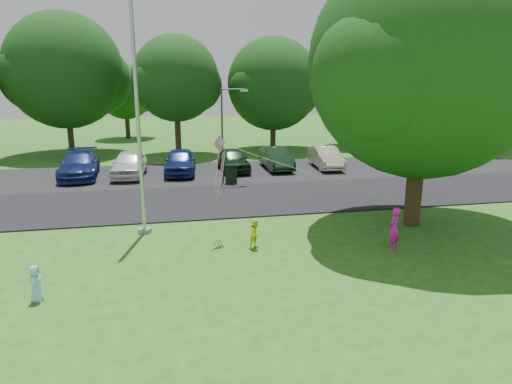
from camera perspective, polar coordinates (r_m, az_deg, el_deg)
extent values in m
plane|color=#29661A|center=(13.19, 1.18, -11.03)|extent=(120.00, 120.00, 0.00)
cube|color=black|center=(21.55, -4.05, -0.98)|extent=(60.00, 6.00, 0.06)
cube|color=black|center=(27.84, -5.80, 2.39)|extent=(42.00, 7.00, 0.06)
cylinder|color=#B7BABF|center=(16.69, -14.72, 11.55)|extent=(0.14, 0.14, 10.00)
cylinder|color=gray|center=(17.56, -13.74, -4.68)|extent=(0.50, 0.50, 0.16)
cylinder|color=#3F3F44|center=(24.69, -4.24, 6.97)|extent=(0.10, 0.10, 5.17)
cylinder|color=#3F3F44|center=(24.62, -2.92, 12.70)|extent=(1.21, 0.10, 0.07)
cube|color=silver|center=(24.73, -1.51, 12.58)|extent=(0.39, 0.20, 0.12)
cylinder|color=black|center=(24.78, -3.12, 2.15)|extent=(0.64, 0.64, 1.02)
cylinder|color=black|center=(24.68, -3.14, 3.38)|extent=(0.68, 0.68, 0.06)
cylinder|color=#332316|center=(18.62, 19.19, 0.84)|extent=(0.62, 0.62, 3.19)
sphere|color=#10380F|center=(18.20, 20.36, 14.93)|extent=(8.43, 8.43, 8.43)
sphere|color=#10380F|center=(19.93, 23.68, 12.65)|extent=(5.48, 5.48, 5.48)
sphere|color=#10380F|center=(16.44, 17.03, 13.90)|extent=(5.06, 5.06, 5.06)
sphere|color=#10380F|center=(16.21, 14.99, 14.28)|extent=(4.39, 4.39, 4.39)
cylinder|color=#332316|center=(37.76, -22.18, 6.88)|extent=(0.44, 0.44, 3.19)
sphere|color=#10380F|center=(37.55, -22.84, 13.80)|extent=(8.50, 8.50, 8.50)
sphere|color=#10380F|center=(38.08, -19.61, 13.10)|extent=(5.53, 5.53, 5.53)
sphere|color=#10380F|center=(36.87, -25.74, 12.88)|extent=(5.10, 5.10, 5.10)
cylinder|color=#332316|center=(34.79, -9.73, 7.38)|extent=(0.44, 0.44, 3.43)
sphere|color=#10380F|center=(34.58, -10.01, 13.82)|extent=(6.27, 6.27, 6.27)
sphere|color=#10380F|center=(35.28, -7.66, 13.14)|extent=(4.07, 4.07, 4.07)
sphere|color=#10380F|center=(33.78, -12.12, 13.19)|extent=(3.76, 3.76, 3.76)
cylinder|color=#332316|center=(37.10, 2.13, 7.37)|extent=(0.44, 0.44, 2.66)
sphere|color=#10380F|center=(36.86, 2.19, 13.36)|extent=(7.27, 7.27, 7.27)
sphere|color=#10380F|center=(37.99, 4.37, 12.52)|extent=(4.72, 4.72, 4.72)
sphere|color=#10380F|center=(35.66, 0.21, 12.76)|extent=(4.36, 4.36, 4.36)
cylinder|color=#332316|center=(40.01, 11.91, 7.82)|extent=(0.44, 0.44, 3.02)
sphere|color=#10380F|center=(39.81, 12.16, 12.82)|extent=(5.67, 5.67, 5.67)
sphere|color=#10380F|center=(40.85, 13.49, 12.17)|extent=(3.68, 3.68, 3.68)
sphere|color=#10380F|center=(38.72, 10.99, 12.43)|extent=(3.40, 3.40, 3.40)
cylinder|color=#332316|center=(42.04, 24.56, 7.43)|extent=(0.44, 0.44, 3.42)
sphere|color=#10380F|center=(41.88, 25.24, 13.92)|extent=(8.77, 8.77, 8.77)
sphere|color=#10380F|center=(43.75, 26.59, 12.86)|extent=(5.70, 5.70, 5.70)
sphere|color=#10380F|center=(39.96, 24.04, 13.47)|extent=(5.26, 5.26, 5.26)
cylinder|color=#332316|center=(45.98, -15.77, 8.09)|extent=(0.44, 0.44, 2.60)
sphere|color=#10380F|center=(45.80, -16.03, 11.97)|extent=(5.20, 5.20, 5.20)
sphere|color=#10380F|center=(46.26, -14.47, 11.60)|extent=(3.38, 3.38, 3.38)
sphere|color=#10380F|center=(45.25, -17.40, 11.53)|extent=(3.12, 3.12, 3.12)
cylinder|color=#332316|center=(49.83, 13.20, 8.66)|extent=(0.44, 0.44, 2.60)
sphere|color=#10380F|center=(49.67, 13.41, 12.24)|extent=(5.20, 5.20, 5.20)
sphere|color=#10380F|center=(50.64, 14.36, 11.77)|extent=(3.38, 3.38, 3.38)
sphere|color=#10380F|center=(48.65, 12.57, 11.95)|extent=(3.12, 3.12, 3.12)
imported|color=navy|center=(28.09, -21.24, 3.20)|extent=(2.36, 5.16, 1.46)
imported|color=silver|center=(27.41, -15.55, 3.42)|extent=(2.03, 4.47, 1.49)
imported|color=navy|center=(27.51, -9.46, 3.78)|extent=(2.12, 4.51, 1.49)
imported|color=black|center=(28.12, -2.89, 4.06)|extent=(1.77, 4.12, 1.39)
imported|color=black|center=(28.72, 2.56, 4.24)|extent=(1.44, 4.12, 1.36)
imported|color=#C6B793|center=(29.35, 8.73, 4.28)|extent=(1.65, 4.12, 1.33)
imported|color=#E91FA7|center=(15.84, 16.85, -4.43)|extent=(0.64, 0.61, 1.47)
imported|color=#FFF928|center=(15.38, -0.02, -5.23)|extent=(0.63, 0.60, 1.03)
imported|color=#A2D7F8|center=(13.15, -25.83, -10.24)|extent=(0.33, 0.49, 0.98)
cube|color=pink|center=(15.71, -4.65, 6.13)|extent=(0.47, 0.35, 0.55)
cube|color=#8CC6E5|center=(15.68, -4.45, 6.20)|extent=(0.23, 0.17, 0.26)
cylinder|color=white|center=(15.33, 6.21, 2.54)|extent=(5.51, 2.29, 1.78)
cylinder|color=pink|center=(15.86, -4.94, 2.57)|extent=(0.18, 0.24, 1.47)
cylinder|color=pink|center=(15.95, -4.23, 2.23)|extent=(0.21, 0.39, 1.68)
cylinder|color=pink|center=(15.84, -4.52, 1.71)|extent=(0.23, 0.57, 1.87)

